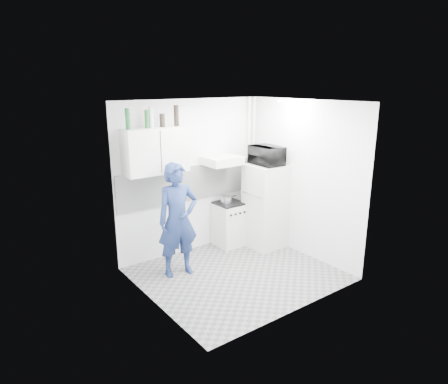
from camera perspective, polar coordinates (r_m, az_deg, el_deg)
floor at (r=6.28m, az=1.87°, el=-11.61°), size 2.80×2.80×0.00m
ceiling at (r=5.60m, az=2.11°, el=12.80°), size 2.80×2.80×0.00m
wall_back at (r=6.80m, az=-4.59°, el=2.16°), size 2.80×0.00×2.80m
wall_left at (r=5.09m, az=-10.46°, el=-2.63°), size 0.00×2.60×2.60m
wall_right at (r=6.75m, az=11.33°, el=1.79°), size 0.00×2.60×2.60m
person at (r=6.02m, az=-6.60°, el=-3.98°), size 0.69×0.51×1.73m
stove at (r=7.20m, az=0.73°, el=-4.64°), size 0.48×0.48×0.77m
fridge at (r=7.08m, az=5.95°, el=-2.00°), size 0.62×0.62×1.49m
stove_top at (r=7.07m, az=0.75°, el=-1.60°), size 0.46×0.46×0.03m
saucepan at (r=7.05m, az=0.31°, el=-1.05°), size 0.20×0.20×0.11m
microwave at (r=6.87m, az=6.16°, el=5.22°), size 0.60×0.42×0.32m
bottle_a at (r=5.95m, az=-13.60°, el=10.13°), size 0.07×0.07×0.30m
bottle_c at (r=6.07m, az=-10.97°, el=10.22°), size 0.06×0.06×0.27m
bottle_d at (r=6.10m, az=-10.36°, el=10.47°), size 0.07×0.07×0.31m
canister_a at (r=6.19m, az=-8.81°, el=10.10°), size 0.08×0.08×0.20m
bottle_e at (r=6.30m, az=-6.83°, el=10.79°), size 0.08×0.08×0.32m
upper_cabinet at (r=6.18m, az=-9.76°, el=5.84°), size 1.00×0.35×0.70m
range_hood at (r=6.79m, az=-0.29°, el=4.51°), size 0.60×0.50×0.14m
backsplash at (r=6.81m, az=-4.51°, el=1.31°), size 2.74×0.03×0.60m
pipe_a at (r=7.49m, az=4.20°, el=3.41°), size 0.05×0.05×2.60m
pipe_b at (r=7.42m, az=3.49°, el=3.29°), size 0.04×0.04×2.60m
ceiling_spot_fixture at (r=6.42m, az=8.12°, el=12.73°), size 0.10×0.10×0.02m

